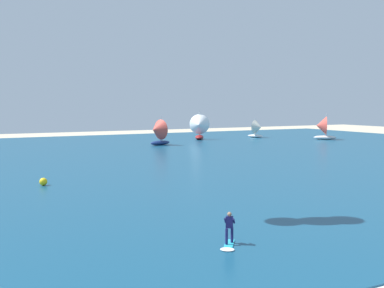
# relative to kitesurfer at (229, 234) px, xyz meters

# --- Properties ---
(ocean) EXTENTS (160.00, 90.00, 0.10)m
(ocean) POSITION_rel_kitesurfer_xyz_m (-1.44, 38.02, -0.65)
(ocean) COLOR navy
(ocean) RESTS_ON ground
(kitesurfer) EXTENTS (1.64, 1.89, 1.67)m
(kitesurfer) POSITION_rel_kitesurfer_xyz_m (0.00, 0.00, 0.00)
(kitesurfer) COLOR #26B2CC
(kitesurfer) RESTS_ON ocean
(sailboat_far_right) EXTENTS (3.31, 3.71, 4.16)m
(sailboat_far_right) POSITION_rel_kitesurfer_xyz_m (44.51, 59.88, 1.30)
(sailboat_far_right) COLOR white
(sailboat_far_right) RESTS_ON ocean
(sailboat_mid_right) EXTENTS (4.64, 4.45, 5.18)m
(sailboat_mid_right) POSITION_rel_kitesurfer_xyz_m (52.93, 49.78, 1.77)
(sailboat_mid_right) COLOR silver
(sailboat_mid_right) RESTS_ON ocean
(sailboat_anchored_offshore) EXTENTS (4.43, 3.91, 4.98)m
(sailboat_anchored_offshore) POSITION_rel_kitesurfer_xyz_m (18.79, 53.09, 1.68)
(sailboat_anchored_offshore) COLOR navy
(sailboat_anchored_offshore) RESTS_ON ocean
(sailboat_leading) EXTENTS (4.65, 5.09, 5.66)m
(sailboat_leading) POSITION_rel_kitesurfer_xyz_m (31.08, 60.84, 1.99)
(sailboat_leading) COLOR maroon
(sailboat_leading) RESTS_ON ocean
(marker_buoy) EXTENTS (0.68, 0.68, 0.68)m
(marker_buoy) POSITION_rel_kitesurfer_xyz_m (-5.36, 21.85, -0.26)
(marker_buoy) COLOR yellow
(marker_buoy) RESTS_ON ocean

